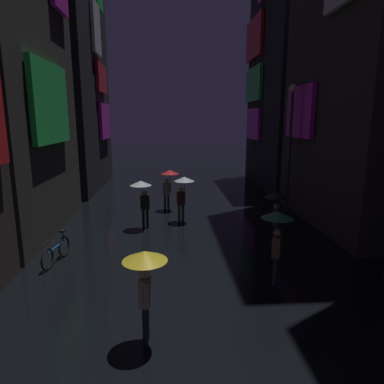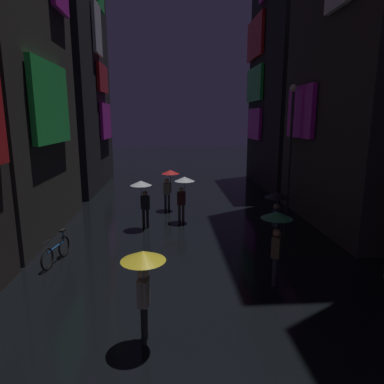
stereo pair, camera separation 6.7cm
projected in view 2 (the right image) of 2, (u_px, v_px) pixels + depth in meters
building_left_far at (66, 60)px, 22.24m from camera, size 4.25×8.97×16.80m
building_right_far at (293, 67)px, 22.87m from camera, size 4.25×8.19×16.12m
pedestrian_midstreet_centre_green at (277, 228)px, 9.58m from camera, size 0.90×0.90×2.12m
pedestrian_far_right_black at (277, 204)px, 12.21m from camera, size 0.90×0.90×2.12m
pedestrian_near_crossing_clear at (183, 187)px, 15.37m from camera, size 0.90×0.90×2.12m
pedestrian_foreground_right_yellow at (143, 271)px, 6.84m from camera, size 0.90×0.90×2.12m
pedestrian_midstreet_left_clear at (142, 191)px, 14.46m from camera, size 0.90×0.90×2.12m
pedestrian_foreground_left_red at (169, 179)px, 17.45m from camera, size 0.90×0.90×2.12m
bicycle_parked_at_storefront at (56, 251)px, 11.25m from camera, size 0.39×1.80×0.96m
streetlamp_right_far at (291, 136)px, 16.40m from camera, size 0.36×0.36×6.25m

